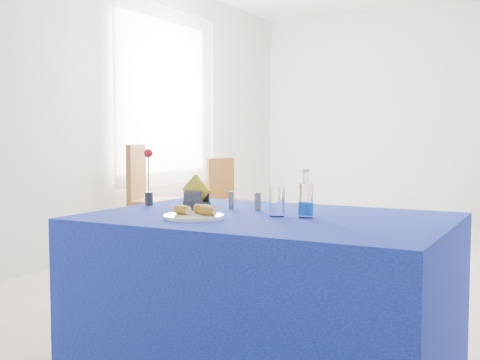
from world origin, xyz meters
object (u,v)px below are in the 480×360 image
water_bottle (306,202)px  chair_win_a (149,192)px  chair_win_b (228,194)px  plate (194,216)px  blue_table (268,298)px

water_bottle → chair_win_a: chair_win_a is taller
chair_win_b → chair_win_a: bearing=174.8°
plate → chair_win_b: chair_win_b is taller
blue_table → chair_win_a: bearing=137.3°
blue_table → chair_win_b: size_ratio=1.78×
chair_win_a → plate: bearing=-159.9°
plate → water_bottle: size_ratio=1.23×
water_bottle → chair_win_a: (-2.40, 2.04, -0.22)m
chair_win_a → chair_win_b: size_ratio=1.17×
plate → chair_win_b: (-1.69, 3.27, -0.25)m
blue_table → chair_win_b: chair_win_b is taller
blue_table → chair_win_b: (-1.93, 3.03, 0.14)m
chair_win_a → chair_win_b: 1.02m
water_bottle → chair_win_b: size_ratio=0.24×
chair_win_a → chair_win_b: chair_win_a is taller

